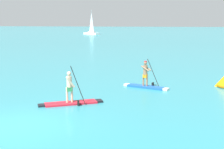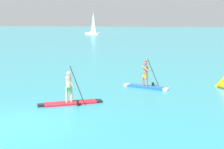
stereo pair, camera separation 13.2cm
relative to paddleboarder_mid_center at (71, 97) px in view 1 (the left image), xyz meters
name	(u,v)px [view 1 (the left image)]	position (x,y,z in m)	size (l,w,h in m)	color
ground	(18,126)	(-1.02, -3.63, -0.35)	(440.00, 440.00, 0.00)	teal
paddleboarder_mid_center	(71,97)	(0.00, 0.00, 0.00)	(3.06, 1.93, 2.05)	red
paddleboarder_far_right	(146,82)	(3.38, 4.58, 0.02)	(2.92, 1.39, 1.80)	blue
sailboat_left_horizon	(92,31)	(-19.47, 79.67, 0.61)	(5.86, 4.90, 7.43)	white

